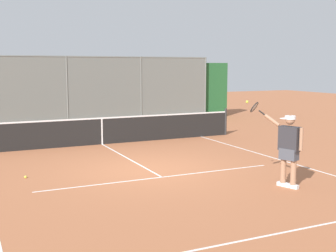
{
  "coord_description": "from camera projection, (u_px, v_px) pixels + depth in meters",
  "views": [
    {
      "loc": [
        4.41,
        10.61,
        2.75
      ],
      "look_at": [
        -0.89,
        -0.69,
        1.05
      ],
      "focal_mm": 46.99,
      "sensor_mm": 36.0,
      "label": 1
    }
  ],
  "objects": [
    {
      "name": "fence_backdrop",
      "position": [
        65.0,
        94.0,
        20.85
      ],
      "size": [
        17.67,
        1.37,
        3.23
      ],
      "color": "slate",
      "rests_on": "ground"
    },
    {
      "name": "court_line_markings",
      "position": [
        167.0,
        180.0,
        10.7
      ],
      "size": [
        8.09,
        9.41,
        0.01
      ],
      "color": "white",
      "rests_on": "ground"
    },
    {
      "name": "tennis_player",
      "position": [
        288.0,
        145.0,
        9.95
      ],
      "size": [
        0.79,
        1.25,
        1.95
      ],
      "rotation": [
        0.0,
        0.0,
        -1.25
      ],
      "color": "silver",
      "rests_on": "ground"
    },
    {
      "name": "ground_plane",
      "position": [
        149.0,
        170.0,
        11.75
      ],
      "size": [
        60.0,
        60.0,
        0.0
      ],
      "primitive_type": "plane",
      "color": "#A8603D"
    },
    {
      "name": "tennis_net",
      "position": [
        102.0,
        131.0,
        15.54
      ],
      "size": [
        10.4,
        0.09,
        1.07
      ],
      "color": "#2D2D2D",
      "rests_on": "ground"
    },
    {
      "name": "tennis_ball_by_sideline",
      "position": [
        25.0,
        177.0,
        10.87
      ],
      "size": [
        0.07,
        0.07,
        0.07
      ],
      "primitive_type": "sphere",
      "color": "#D6E042",
      "rests_on": "ground"
    }
  ]
}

